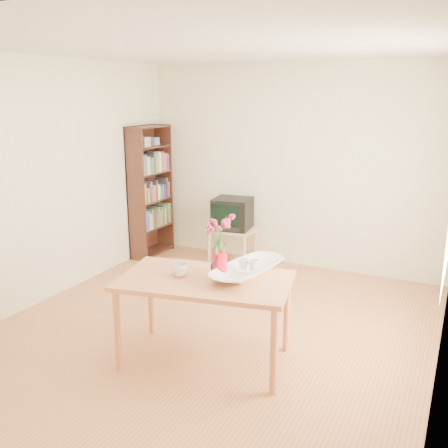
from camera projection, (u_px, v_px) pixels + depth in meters
The scene contains 11 objects.
room at pixel (212, 199), 4.46m from camera, with size 4.50×4.50×4.50m.
table at pixel (205, 288), 4.12m from camera, with size 1.53×1.05×0.75m.
tv_stand at pixel (232, 234), 6.71m from camera, with size 0.60×0.45×0.46m.
bookshelf at pixel (151, 196), 6.89m from camera, with size 0.28×0.70×1.80m.
pitcher at pixel (220, 265), 4.13m from camera, with size 0.14×0.22×0.21m.
flowers at pixel (220, 233), 4.06m from camera, with size 0.24×0.24×0.34m, color #B82B54, non-canonical shape.
mug at pixel (180, 270), 4.13m from camera, with size 0.14×0.14×0.11m, color white.
bowl at pixel (248, 246), 4.11m from camera, with size 0.54×0.54×0.51m, color white.
teacup_a at pixel (243, 251), 4.13m from camera, with size 0.08×0.08×0.07m, color white.
teacup_b at pixel (254, 251), 4.12m from camera, with size 0.08×0.08×0.07m, color white.
television at pixel (233, 213), 6.65m from camera, with size 0.53×0.50×0.41m.
Camera 1 is at (2.06, -3.86, 2.23)m, focal length 40.00 mm.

